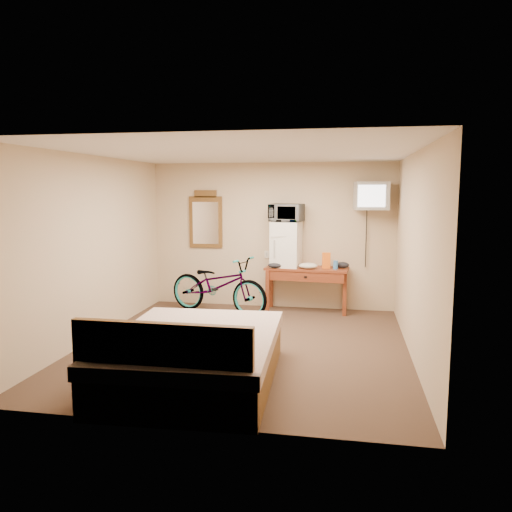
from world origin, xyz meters
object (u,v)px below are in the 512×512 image
desk (307,275)px  microwave (286,213)px  wall_mirror (206,220)px  bicycle (218,285)px  blue_cup (336,265)px  mini_fridge (286,244)px  crt_television (371,196)px  bed (193,357)px

desk → microwave: 1.09m
microwave → wall_mirror: bearing=-177.0°
bicycle → desk: bearing=-57.5°
blue_cup → wall_mirror: 2.41m
desk → wall_mirror: bearing=171.4°
mini_fridge → microwave: size_ratio=1.41×
desk → wall_mirror: size_ratio=1.40×
blue_cup → crt_television: 1.25m
microwave → bicycle: bearing=-146.9°
mini_fridge → bed: mini_fridge is taller
mini_fridge → crt_television: bearing=-1.7°
desk → wall_mirror: 2.03m
desk → blue_cup: blue_cup is taller
wall_mirror → mini_fridge: bearing=-8.3°
mini_fridge → blue_cup: size_ratio=5.35×
crt_television → wall_mirror: 2.87m
blue_cup → bicycle: (-1.90, -0.30, -0.34)m
bed → microwave: bearing=80.8°
crt_television → wall_mirror: (-2.83, 0.25, -0.43)m
bicycle → blue_cup: bearing=-62.9°
wall_mirror → bicycle: (0.39, -0.64, -1.03)m
blue_cup → wall_mirror: bearing=171.6°
bed → desk: bearing=74.9°
mini_fridge → bicycle: 1.33m
bicycle → bed: size_ratio=0.79×
desk → mini_fridge: bearing=170.1°
desk → bicycle: 1.48m
microwave → bicycle: microwave is taller
microwave → bed: size_ratio=0.23×
blue_cup → bed: 3.62m
bicycle → mini_fridge: bearing=-50.1°
microwave → wall_mirror: 1.48m
blue_cup → bed: bed is taller
mini_fridge → wall_mirror: size_ratio=0.75×
wall_mirror → bed: bearing=-76.1°
blue_cup → bicycle: bearing=-170.9°
microwave → wall_mirror: size_ratio=0.53×
desk → crt_television: bearing=1.2°
bed → crt_television: bearing=60.4°
mini_fridge → bicycle: bearing=-158.1°
desk → bed: bed is taller
microwave → bicycle: 1.65m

